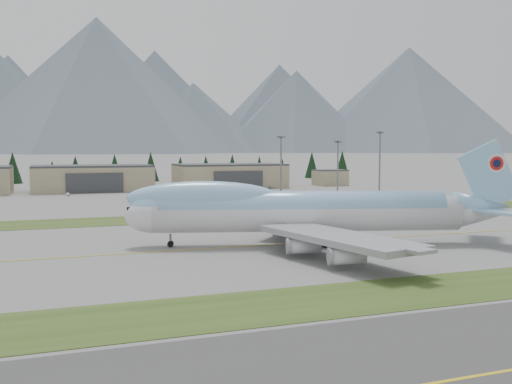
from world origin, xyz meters
name	(u,v)px	position (x,y,z in m)	size (l,w,h in m)	color
ground	(240,247)	(0.00, 0.00, 0.00)	(7000.00, 7000.00, 0.00)	slate
grass_strip_near	(341,299)	(0.00, -38.00, 0.00)	(400.00, 14.00, 0.08)	#344A1A
grass_strip_far	(184,218)	(0.00, 45.00, 0.00)	(400.00, 18.00, 0.08)	#344A1A
asphalt_taxiway	(488,374)	(0.00, -62.00, 0.00)	(400.00, 32.00, 0.04)	#393939
taxiway_line_main	(240,247)	(0.00, 0.00, 0.00)	(400.00, 0.40, 0.02)	gold
taxiway_line_near	(488,374)	(0.00, -62.00, 0.00)	(400.00, 0.40, 0.02)	gold
boeing_747_freighter	(304,210)	(11.53, -2.48, 6.42)	(73.90, 61.40, 19.48)	silver
hangar_center	(92,178)	(-15.00, 149.90, 5.39)	(48.00, 26.60, 10.80)	gray
hangar_right	(230,176)	(45.00, 149.90, 5.39)	(48.00, 26.60, 10.80)	gray
control_shed	(330,177)	(95.00, 148.00, 3.80)	(14.00, 12.00, 7.60)	gray
floodlight_masts	(234,153)	(34.50, 110.34, 15.93)	(193.49, 7.03, 24.70)	slate
service_vehicle_a	(68,196)	(-25.56, 128.39, 0.00)	(1.36, 3.37, 1.15)	white
service_vehicle_b	(183,196)	(14.45, 109.90, 0.00)	(1.16, 3.29, 1.08)	gold
service_vehicle_c	(271,189)	(59.71, 136.13, 0.00)	(1.45, 3.58, 1.04)	#ACAEB1
conifer_belt	(119,168)	(2.93, 211.75, 7.45)	(278.20, 14.65, 16.92)	black
mountain_ridge_front	(49,94)	(-23.23, 2174.58, 218.15)	(4323.01, 1177.73, 507.31)	#47555F
mountain_ridge_rear	(90,101)	(172.53, 2900.00, 253.20)	(4417.63, 1048.94, 524.47)	#47555F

